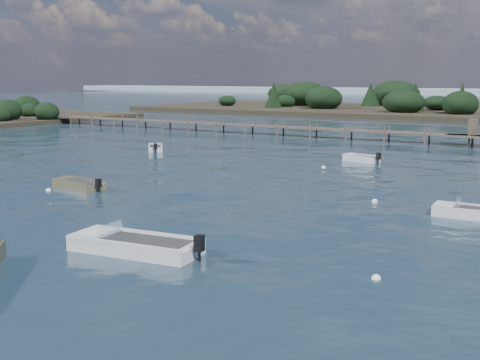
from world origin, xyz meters
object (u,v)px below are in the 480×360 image
Objects in this scene: dinghy_mid_white_a at (135,248)px; dinghy_mid_grey at (79,186)px; tender_far_grey at (155,149)px; tender_far_white at (361,160)px; dinghy_mid_white_b at (477,215)px; jetty at (249,125)px.

dinghy_mid_white_a is 1.35× the size of dinghy_mid_grey.
tender_far_grey is 0.94× the size of tender_far_white.
dinghy_mid_white_b reaches higher than tender_far_grey.
tender_far_white is at bearing 62.80° from dinghy_mid_grey.
jetty reaches higher than dinghy_mid_white_a.
dinghy_mid_white_a reaches higher than tender_far_grey.
dinghy_mid_white_b is at bearing -22.69° from tender_far_grey.
dinghy_mid_white_b is 1.42× the size of tender_far_grey.
tender_far_grey is (-30.83, 12.89, 0.01)m from dinghy_mid_white_b.
tender_far_grey is 0.75× the size of dinghy_mid_grey.
tender_far_grey is 0.56× the size of dinghy_mid_white_a.
dinghy_mid_white_b is 19.78m from tender_far_white.
dinghy_mid_white_a is 0.09× the size of jetty.
tender_far_white is 0.05× the size of jetty.
dinghy_mid_white_b is at bearing -44.92° from jetty.
dinghy_mid_white_b is 45.57m from jetty.
dinghy_mid_white_a reaches higher than dinghy_mid_grey.
dinghy_mid_white_a is at bearing -86.62° from tender_far_white.
dinghy_mid_grey is at bearing -168.45° from dinghy_mid_white_b.
dinghy_mid_grey is at bearing -117.20° from tender_far_white.
tender_far_grey is 0.05× the size of jetty.
jetty is at bearing 105.13° from dinghy_mid_grey.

